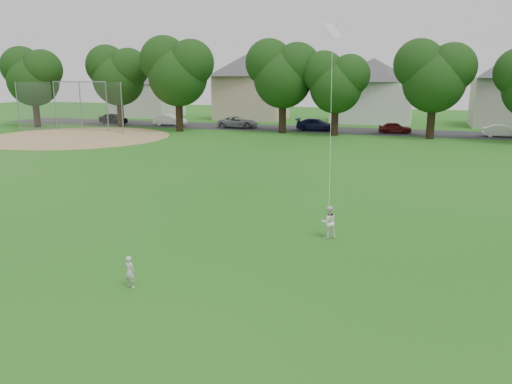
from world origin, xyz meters
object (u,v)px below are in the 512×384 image
(toddler, at_px, (130,272))
(older_boy, at_px, (329,222))
(baseball_backstop, at_px, (78,107))
(kite, at_px, (331,118))

(toddler, xyz_separation_m, older_boy, (4.65, 6.27, 0.14))
(older_boy, height_order, baseball_backstop, baseball_backstop)
(kite, bearing_deg, older_boy, -78.75)
(older_boy, xyz_separation_m, kite, (-0.38, 1.93, 3.74))
(toddler, height_order, older_boy, older_boy)
(kite, xyz_separation_m, baseball_backstop, (-31.75, 25.67, -1.74))
(toddler, xyz_separation_m, baseball_backstop, (-27.48, 33.87, 2.13))
(kite, bearing_deg, toddler, -117.52)
(older_boy, relative_size, kite, 0.16)
(kite, distance_m, baseball_backstop, 40.86)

